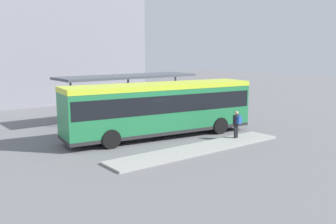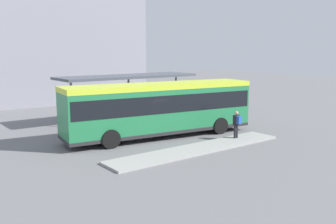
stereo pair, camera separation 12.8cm
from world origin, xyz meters
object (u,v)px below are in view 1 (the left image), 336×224
object	(u,v)px
pedestrian_waiting	(237,123)
bicycle_red	(203,109)
city_bus	(160,106)
bicycle_white	(219,110)
bicycle_blue	(209,110)

from	to	relation	value
pedestrian_waiting	bicycle_red	size ratio (longest dim) A/B	1.00
bicycle_red	city_bus	bearing A→B (deg)	129.22
bicycle_white	bicycle_blue	distance (m)	0.90
pedestrian_waiting	bicycle_white	size ratio (longest dim) A/B	0.90
bicycle_red	bicycle_white	bearing A→B (deg)	-161.37
city_bus	bicycle_white	bearing A→B (deg)	29.19
city_bus	pedestrian_waiting	world-z (taller)	city_bus
pedestrian_waiting	bicycle_red	bearing A→B (deg)	-37.80
city_bus	bicycle_white	distance (m)	9.17
city_bus	bicycle_white	size ratio (longest dim) A/B	6.73
city_bus	bicycle_red	size ratio (longest dim) A/B	7.53
bicycle_white	bicycle_blue	xyz separation A→B (m)	(-0.36, 0.82, -0.05)
bicycle_white	pedestrian_waiting	bearing A→B (deg)	149.15
bicycle_blue	bicycle_white	bearing A→B (deg)	-165.67
pedestrian_waiting	bicycle_white	distance (m)	8.63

